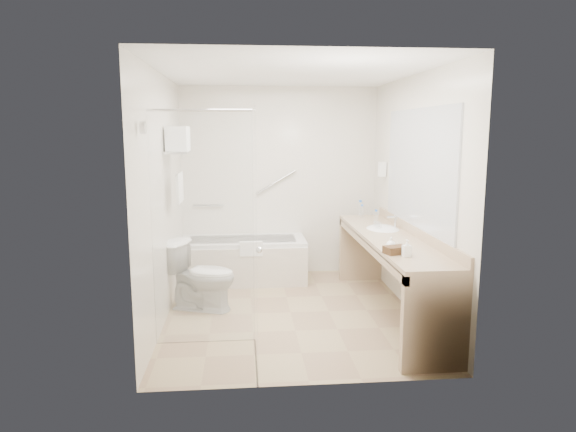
{
  "coord_description": "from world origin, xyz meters",
  "views": [
    {
      "loc": [
        -0.49,
        -5.24,
        1.93
      ],
      "look_at": [
        0.0,
        0.3,
        1.0
      ],
      "focal_mm": 32.0,
      "sensor_mm": 36.0,
      "label": 1
    }
  ],
  "objects": [
    {
      "name": "ceiling",
      "position": [
        0.0,
        0.0,
        2.5
      ],
      "size": [
        2.6,
        3.2,
        0.1
      ],
      "primitive_type": "cube",
      "color": "white",
      "rests_on": "wall_back"
    },
    {
      "name": "grab_bar_short",
      "position": [
        -0.95,
        1.56,
        0.95
      ],
      "size": [
        0.4,
        0.03,
        0.03
      ],
      "primitive_type": "cylinder",
      "rotation": [
        0.0,
        1.57,
        0.0
      ],
      "color": "silver",
      "rests_on": "wall_back"
    },
    {
      "name": "sink",
      "position": [
        1.05,
        0.25,
        0.82
      ],
      "size": [
        0.4,
        0.52,
        0.14
      ],
      "primitive_type": "ellipsoid",
      "color": "white",
      "rests_on": "vanity_counter"
    },
    {
      "name": "water_bottle_mid",
      "position": [
        0.99,
        0.98,
        0.93
      ],
      "size": [
        0.05,
        0.05,
        0.17
      ],
      "rotation": [
        0.0,
        0.0,
        -0.2
      ],
      "color": "silver",
      "rests_on": "vanity_counter"
    },
    {
      "name": "wall_left",
      "position": [
        -1.3,
        0.0,
        1.25
      ],
      "size": [
        0.1,
        3.2,
        2.5
      ],
      "primitive_type": "cube",
      "color": "beige",
      "rests_on": "ground"
    },
    {
      "name": "shower_enclosure",
      "position": [
        -0.63,
        -0.93,
        1.07
      ],
      "size": [
        0.96,
        0.91,
        2.11
      ],
      "color": "silver",
      "rests_on": "floor"
    },
    {
      "name": "toilet",
      "position": [
        -0.95,
        0.2,
        0.37
      ],
      "size": [
        0.85,
        0.65,
        0.74
      ],
      "primitive_type": "imported",
      "rotation": [
        0.0,
        0.0,
        1.22
      ],
      "color": "white",
      "rests_on": "floor"
    },
    {
      "name": "wall_right",
      "position": [
        1.3,
        0.0,
        1.25
      ],
      "size": [
        0.1,
        3.2,
        2.5
      ],
      "primitive_type": "cube",
      "color": "beige",
      "rests_on": "ground"
    },
    {
      "name": "grab_bar_long",
      "position": [
        -0.05,
        1.56,
        1.25
      ],
      "size": [
        0.53,
        0.03,
        0.33
      ],
      "primitive_type": "cylinder",
      "rotation": [
        0.0,
        1.05,
        0.0
      ],
      "color": "silver",
      "rests_on": "wall_back"
    },
    {
      "name": "vanity_counter",
      "position": [
        1.02,
        -0.15,
        0.64
      ],
      "size": [
        0.55,
        2.7,
        0.95
      ],
      "color": "tan",
      "rests_on": "floor"
    },
    {
      "name": "drinking_glass_far",
      "position": [
        0.97,
        0.19,
        0.9
      ],
      "size": [
        0.08,
        0.08,
        0.09
      ],
      "primitive_type": "cylinder",
      "rotation": [
        0.0,
        0.0,
        0.12
      ],
      "color": "silver",
      "rests_on": "vanity_counter"
    },
    {
      "name": "floor",
      "position": [
        0.0,
        0.0,
        0.0
      ],
      "size": [
        3.2,
        3.2,
        0.0
      ],
      "primitive_type": "plane",
      "color": "tan",
      "rests_on": "ground"
    },
    {
      "name": "amenity_basket",
      "position": [
        0.85,
        -0.91,
        0.88
      ],
      "size": [
        0.23,
        0.18,
        0.07
      ],
      "primitive_type": "cube",
      "rotation": [
        0.0,
        0.0,
        0.27
      ],
      "color": "#472E19",
      "rests_on": "vanity_counter"
    },
    {
      "name": "wall_front",
      "position": [
        0.0,
        -1.6,
        1.25
      ],
      "size": [
        2.6,
        0.1,
        2.5
      ],
      "primitive_type": "cube",
      "color": "beige",
      "rests_on": "ground"
    },
    {
      "name": "water_bottle_right",
      "position": [
        0.99,
        1.07,
        0.95
      ],
      "size": [
        0.07,
        0.07,
        0.21
      ],
      "rotation": [
        0.0,
        0.0,
        -0.21
      ],
      "color": "silver",
      "rests_on": "vanity_counter"
    },
    {
      "name": "towel_shelf",
      "position": [
        -1.17,
        0.35,
        1.75
      ],
      "size": [
        0.24,
        0.55,
        0.81
      ],
      "color": "silver",
      "rests_on": "wall_left"
    },
    {
      "name": "drinking_glass_near",
      "position": [
        0.98,
        0.15,
        0.9
      ],
      "size": [
        0.09,
        0.09,
        0.09
      ],
      "primitive_type": "cylinder",
      "rotation": [
        0.0,
        0.0,
        0.43
      ],
      "color": "silver",
      "rests_on": "vanity_counter"
    },
    {
      "name": "mirror",
      "position": [
        1.29,
        -0.15,
        1.55
      ],
      "size": [
        0.02,
        2.0,
        1.2
      ],
      "primitive_type": "cube",
      "color": "silver",
      "rests_on": "wall_right"
    },
    {
      "name": "wall_back",
      "position": [
        0.0,
        1.6,
        1.25
      ],
      "size": [
        2.6,
        0.1,
        2.5
      ],
      "primitive_type": "cube",
      "color": "beige",
      "rests_on": "ground"
    },
    {
      "name": "faucet",
      "position": [
        1.2,
        0.25,
        0.93
      ],
      "size": [
        0.03,
        0.03,
        0.14
      ],
      "primitive_type": "cylinder",
      "color": "silver",
      "rests_on": "vanity_counter"
    },
    {
      "name": "bathtub",
      "position": [
        -0.5,
        1.24,
        0.28
      ],
      "size": [
        1.6,
        0.73,
        0.59
      ],
      "color": "white",
      "rests_on": "floor"
    },
    {
      "name": "water_bottle_left",
      "position": [
        1.06,
        0.55,
        0.93
      ],
      "size": [
        0.05,
        0.05,
        0.17
      ],
      "rotation": [
        0.0,
        0.0,
        -0.35
      ],
      "color": "silver",
      "rests_on": "vanity_counter"
    },
    {
      "name": "soap_bottle_a",
      "position": [
        0.91,
        -1.03,
        0.88
      ],
      "size": [
        0.08,
        0.15,
        0.07
      ],
      "primitive_type": "imported",
      "rotation": [
        0.0,
        0.0,
        0.07
      ],
      "color": "white",
      "rests_on": "vanity_counter"
    },
    {
      "name": "hairdryer_unit",
      "position": [
        1.25,
        1.05,
        1.45
      ],
      "size": [
        0.08,
        0.1,
        0.18
      ],
      "primitive_type": "cube",
      "color": "white",
      "rests_on": "wall_right"
    },
    {
      "name": "soap_bottle_b",
      "position": [
        0.86,
        -0.75,
        0.89
      ],
      "size": [
        0.11,
        0.13,
        0.09
      ],
      "primitive_type": "imported",
      "rotation": [
        0.0,
        0.0,
        -0.22
      ],
      "color": "white",
      "rests_on": "vanity_counter"
    }
  ]
}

